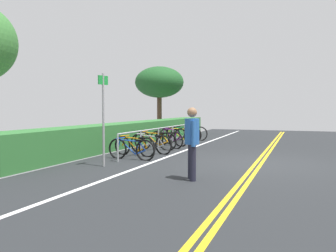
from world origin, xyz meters
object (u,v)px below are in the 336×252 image
at_px(bicycle_2, 151,144).
at_px(bicycle_6, 180,136).
at_px(bicycle_0, 131,149).
at_px(bike_rack, 166,132).
at_px(bicycle_8, 189,133).
at_px(pedestrian, 192,139).
at_px(bicycle_1, 135,146).
at_px(sign_post_near, 103,111).
at_px(tree_mid, 159,83).
at_px(bicycle_7, 183,134).
at_px(bicycle_4, 166,140).
at_px(bicycle_5, 171,137).
at_px(bicycle_3, 155,141).

distance_m(bicycle_2, bicycle_6, 3.48).
xyz_separation_m(bicycle_0, bicycle_6, (5.03, 0.15, 0.04)).
distance_m(bike_rack, bicycle_0, 3.34).
bearing_deg(bicycle_8, pedestrian, -162.19).
relative_size(bike_rack, bicycle_1, 4.71).
bearing_deg(sign_post_near, tree_mid, 15.63).
height_order(bicycle_2, tree_mid, tree_mid).
xyz_separation_m(bicycle_0, bicycle_7, (5.86, 0.26, 0.04)).
bearing_deg(bicycle_4, bicycle_1, 176.47).
xyz_separation_m(bicycle_1, pedestrian, (-3.05, -2.91, 0.58)).
bearing_deg(bicycle_0, pedestrian, -130.61).
bearing_deg(bicycle_7, bicycle_2, -177.01).
bearing_deg(bicycle_8, bicycle_5, 179.79).
xyz_separation_m(pedestrian, tree_mid, (13.29, 6.22, 2.30)).
bearing_deg(tree_mid, bicycle_4, -155.93).
height_order(bicycle_4, bicycle_5, bicycle_5).
bearing_deg(bicycle_6, bicycle_5, 173.23).
distance_m(bicycle_5, sign_post_near, 5.74).
distance_m(bicycle_7, bicycle_8, 0.79).
xyz_separation_m(bicycle_7, pedestrian, (-8.11, -2.88, 0.55)).
distance_m(bicycle_5, bicycle_7, 1.65).
distance_m(bicycle_4, bicycle_6, 1.73).
height_order(sign_post_near, tree_mid, tree_mid).
distance_m(bicycle_0, bicycle_6, 5.03).
height_order(bicycle_5, bicycle_6, bicycle_5).
bearing_deg(bicycle_1, bicycle_7, -0.31).
distance_m(bicycle_3, bicycle_6, 2.48).
xyz_separation_m(bicycle_4, bicycle_6, (1.73, 0.02, 0.04)).
xyz_separation_m(pedestrian, sign_post_near, (0.83, 2.73, 0.58)).
relative_size(bicycle_0, sign_post_near, 0.66).
bearing_deg(sign_post_near, bicycle_8, 0.91).
bearing_deg(bicycle_0, tree_mid, 18.03).
bearing_deg(bicycle_0, bicycle_2, 1.33).
relative_size(bicycle_0, tree_mid, 0.39).
height_order(bicycle_2, bicycle_7, bicycle_7).
relative_size(bicycle_8, sign_post_near, 0.72).
bearing_deg(bicycle_3, tree_mid, 21.28).
relative_size(bicycle_2, bicycle_7, 0.96).
distance_m(bicycle_3, bicycle_5, 1.67).
relative_size(bicycle_2, bicycle_8, 0.98).
xyz_separation_m(bicycle_0, bicycle_4, (3.30, 0.13, 0.01)).
distance_m(bike_rack, bicycle_6, 1.72).
xyz_separation_m(bicycle_5, bicycle_8, (2.44, -0.01, -0.03)).
height_order(bicycle_3, sign_post_near, sign_post_near).
height_order(bicycle_1, bicycle_4, bicycle_4).
xyz_separation_m(bicycle_2, pedestrian, (-3.80, -2.66, 0.57)).
bearing_deg(sign_post_near, bike_rack, 0.48).
bearing_deg(bike_rack, bicycle_4, -149.22).
height_order(bicycle_1, bicycle_3, bicycle_3).
xyz_separation_m(bicycle_1, sign_post_near, (-2.22, -0.18, 1.17)).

